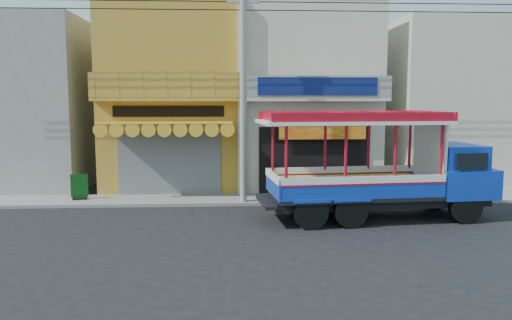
{
  "coord_description": "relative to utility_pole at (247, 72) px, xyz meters",
  "views": [
    {
      "loc": [
        -1.53,
        -15.58,
        4.02
      ],
      "look_at": [
        -0.56,
        2.5,
        1.82
      ],
      "focal_mm": 35.0,
      "sensor_mm": 36.0,
      "label": 1
    }
  ],
  "objects": [
    {
      "name": "ground",
      "position": [
        0.85,
        -3.3,
        -5.03
      ],
      "size": [
        90.0,
        90.0,
        0.0
      ],
      "primitive_type": "plane",
      "color": "black",
      "rests_on": "ground"
    },
    {
      "name": "sidewalk",
      "position": [
        0.85,
        0.7,
        -4.97
      ],
      "size": [
        30.0,
        2.0,
        0.12
      ],
      "primitive_type": "cube",
      "color": "slate",
      "rests_on": "ground"
    },
    {
      "name": "shophouse_left",
      "position": [
        -3.15,
        4.66,
        -0.92
      ],
      "size": [
        6.0,
        7.5,
        8.24
      ],
      "color": "#B28F27",
      "rests_on": "ground"
    },
    {
      "name": "shophouse_right",
      "position": [
        2.85,
        4.66,
        -0.93
      ],
      "size": [
        6.0,
        6.75,
        8.24
      ],
      "color": "beige",
      "rests_on": "ground"
    },
    {
      "name": "party_pilaster",
      "position": [
        -0.15,
        1.55,
        -1.03
      ],
      "size": [
        0.35,
        0.3,
        8.0
      ],
      "primitive_type": "cube",
      "color": "beige",
      "rests_on": "ground"
    },
    {
      "name": "filler_building_left",
      "position": [
        -10.15,
        4.7,
        -1.23
      ],
      "size": [
        6.0,
        6.0,
        7.6
      ],
      "primitive_type": "cube",
      "color": "gray",
      "rests_on": "ground"
    },
    {
      "name": "filler_building_right",
      "position": [
        9.85,
        4.7,
        -1.23
      ],
      "size": [
        6.0,
        6.0,
        7.6
      ],
      "primitive_type": "cube",
      "color": "beige",
      "rests_on": "ground"
    },
    {
      "name": "utility_pole",
      "position": [
        0.0,
        0.0,
        0.0
      ],
      "size": [
        28.0,
        0.26,
        9.0
      ],
      "color": "gray",
      "rests_on": "ground"
    },
    {
      "name": "songthaew_truck",
      "position": [
        4.85,
        -2.5,
        -3.28
      ],
      "size": [
        7.98,
        3.23,
        3.63
      ],
      "color": "black",
      "rests_on": "ground"
    },
    {
      "name": "green_sign",
      "position": [
        -6.57,
        0.74,
        -4.49
      ],
      "size": [
        0.65,
        0.42,
        1.01
      ],
      "color": "black",
      "rests_on": "sidewalk"
    },
    {
      "name": "potted_plant_a",
      "position": [
        2.81,
        0.72,
        -4.35
      ],
      "size": [
        1.33,
        1.28,
        1.13
      ],
      "primitive_type": "imported",
      "rotation": [
        0.0,
        0.0,
        0.55
      ],
      "color": "#225A19",
      "rests_on": "sidewalk"
    },
    {
      "name": "potted_plant_b",
      "position": [
        3.89,
        0.19,
        -4.47
      ],
      "size": [
        0.61,
        0.63,
        0.89
      ],
      "primitive_type": "imported",
      "rotation": [
        0.0,
        0.0,
        2.26
      ],
      "color": "#225A19",
      "rests_on": "sidewalk"
    }
  ]
}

